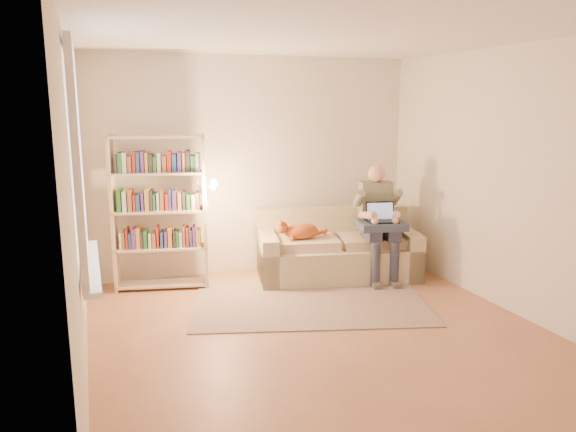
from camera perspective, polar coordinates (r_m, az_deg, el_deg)
name	(u,v)px	position (r m, az deg, el deg)	size (l,w,h in m)	color
floor	(326,338)	(5.12, 3.85, -12.25)	(4.50, 4.50, 0.00)	#946043
ceiling	(330,33)	(4.72, 4.30, 18.05)	(4.00, 4.50, 0.02)	white
wall_left	(75,209)	(4.35, -20.81, 0.68)	(0.02, 4.50, 2.60)	silver
wall_right	(518,182)	(5.84, 22.34, 3.17)	(0.02, 4.50, 2.60)	silver
wall_back	(253,166)	(6.85, -3.58, 5.12)	(4.00, 0.02, 2.60)	silver
wall_front	(519,266)	(2.89, 22.44, -4.71)	(4.00, 0.02, 2.60)	silver
window	(82,194)	(4.54, -20.18, 2.10)	(0.12, 1.52, 1.69)	white
sofa	(337,253)	(6.75, 4.99, -3.75)	(2.00, 1.21, 0.79)	tan
person	(378,216)	(6.62, 9.14, 0.00)	(0.47, 0.65, 1.34)	gray
cat	(301,231)	(6.48, 1.38, -1.50)	(0.63, 0.30, 0.23)	#D06528
blanket	(378,225)	(6.51, 9.14, -0.89)	(0.52, 0.43, 0.08)	#2D3A4F
laptop	(378,217)	(6.50, 9.14, -0.07)	(0.38, 0.31, 0.30)	black
bookshelf	(160,205)	(6.31, -12.90, 1.11)	(1.13, 0.54, 1.72)	beige
rug	(310,303)	(5.90, 2.29, -8.87)	(2.40, 1.42, 0.01)	gray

